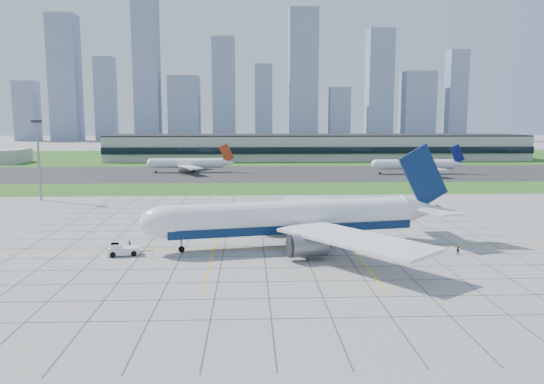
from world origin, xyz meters
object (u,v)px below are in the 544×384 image
object	(u,v)px
light_mast	(38,150)
airliner	(294,219)
distant_jet_2	(416,164)
crew_near	(130,244)
crew_far	(458,251)
pushback_tug	(122,250)
distant_jet_1	(188,163)

from	to	relation	value
light_mast	airliner	world-z (taller)	light_mast
airliner	distant_jet_2	bearing A→B (deg)	52.35
distant_jet_2	crew_near	bearing A→B (deg)	-126.23
distant_jet_2	crew_far	bearing A→B (deg)	-104.46
light_mast	crew_far	world-z (taller)	light_mast
pushback_tug	crew_near	xyz separation A→B (m)	(0.34, 5.30, -0.19)
distant_jet_1	pushback_tug	bearing A→B (deg)	-88.20
distant_jet_2	pushback_tug	bearing A→B (deg)	-125.31
pushback_tug	distant_jet_2	bearing A→B (deg)	43.53
crew_far	distant_jet_2	xyz separation A→B (m)	(38.16, 148.02, 3.67)
light_mast	crew_far	size ratio (longest dim) A/B	15.69
light_mast	crew_near	size ratio (longest dim) A/B	14.92
airliner	pushback_tug	distance (m)	34.62
distant_jet_1	airliner	bearing A→B (deg)	-75.63
pushback_tug	distant_jet_2	xyz separation A→B (m)	(103.03, 145.47, 3.43)
pushback_tug	distant_jet_2	size ratio (longest dim) A/B	0.20
light_mast	pushback_tug	xyz separation A→B (m)	(42.55, -71.13, -15.13)
airliner	distant_jet_2	size ratio (longest dim) A/B	1.54
pushback_tug	crew_near	distance (m)	5.32
pushback_tug	distant_jet_2	distance (m)	178.29
crew_far	distant_jet_1	size ratio (longest dim) A/B	0.04
pushback_tug	crew_far	bearing A→B (deg)	-13.42
airliner	distant_jet_2	xyz separation A→B (m)	(69.31, 139.12, -1.21)
crew_near	crew_far	xyz separation A→B (m)	(64.52, -7.86, -0.04)
airliner	pushback_tug	bearing A→B (deg)	179.50
crew_far	pushback_tug	bearing A→B (deg)	-141.78
airliner	crew_far	xyz separation A→B (m)	(31.15, -8.90, -4.88)
airliner	distant_jet_1	bearing A→B (deg)	93.20
distant_jet_2	airliner	bearing A→B (deg)	-116.48
crew_near	crew_far	bearing A→B (deg)	-50.35
distant_jet_1	distant_jet_2	bearing A→B (deg)	-6.23
light_mast	distant_jet_2	bearing A→B (deg)	27.05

